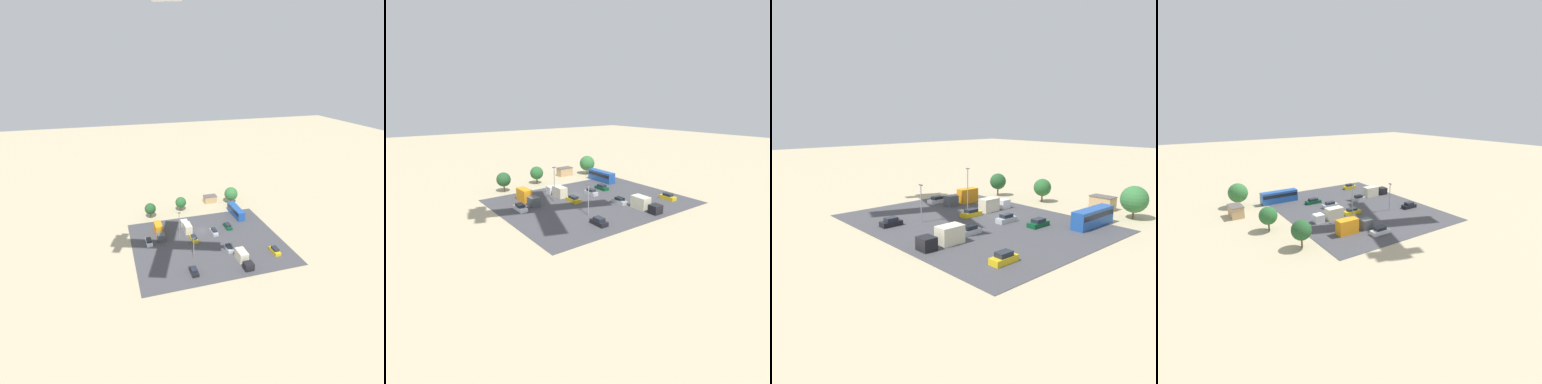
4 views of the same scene
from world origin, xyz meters
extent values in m
plane|color=tan|center=(0.00, 0.00, 0.00)|extent=(400.00, 400.00, 0.00)
cube|color=#424247|center=(0.00, 7.71, 0.04)|extent=(46.73, 36.89, 0.08)
cube|color=tan|center=(-10.58, -20.58, 1.43)|extent=(4.90, 2.96, 2.87)
cube|color=#59514C|center=(-10.58, -20.58, 2.93)|extent=(5.14, 3.20, 0.12)
cube|color=#1E4C9E|center=(-15.99, -7.17, 1.74)|extent=(2.52, 10.50, 3.32)
cube|color=black|center=(-15.99, -7.17, 2.34)|extent=(2.56, 10.08, 0.93)
cube|color=black|center=(8.54, 20.68, 0.55)|extent=(1.90, 4.01, 0.94)
cube|color=#1E232D|center=(8.54, 20.68, 1.36)|extent=(1.60, 2.24, 0.69)
cube|color=gold|center=(3.87, 4.96, 0.52)|extent=(1.84, 4.51, 0.87)
cube|color=#1E232D|center=(3.87, 4.96, 1.27)|extent=(1.55, 2.53, 0.64)
cube|color=gold|center=(-17.40, 18.23, 0.56)|extent=(1.80, 4.28, 0.96)
cube|color=#1E232D|center=(-17.40, 18.23, 1.39)|extent=(1.51, 2.40, 0.70)
cube|color=#ADB2B7|center=(-3.73, 2.79, 0.54)|extent=(1.71, 4.33, 0.93)
cube|color=#1E232D|center=(-3.73, 2.79, 1.35)|extent=(1.44, 2.42, 0.68)
cube|color=#0C4723|center=(-9.58, 0.53, 0.51)|extent=(1.90, 4.39, 0.86)
cube|color=#1E232D|center=(-9.58, 0.53, 1.26)|extent=(1.60, 2.46, 0.63)
cube|color=silver|center=(17.93, 2.93, 0.54)|extent=(1.79, 4.43, 0.93)
cube|color=#1E232D|center=(17.93, 2.93, 1.35)|extent=(1.51, 2.48, 0.68)
cube|color=#ADB2B7|center=(-4.74, 13.07, 0.53)|extent=(1.78, 4.02, 0.89)
cube|color=#1E232D|center=(-4.74, 13.07, 1.30)|extent=(1.50, 2.25, 0.66)
cube|color=#4C5156|center=(13.87, 2.04, 1.23)|extent=(2.31, 2.66, 2.30)
cube|color=orange|center=(13.87, -2.98, 1.72)|extent=(2.31, 4.72, 3.29)
cube|color=silver|center=(4.41, -5.05, 1.07)|extent=(2.32, 2.32, 1.97)
cube|color=beige|center=(4.41, -0.68, 1.49)|extent=(2.32, 4.12, 2.82)
cube|color=black|center=(-6.27, 23.26, 1.12)|extent=(2.58, 2.40, 2.09)
cube|color=beige|center=(-6.27, 18.72, 1.57)|extent=(2.58, 4.28, 2.98)
cylinder|color=brown|center=(-18.53, -17.93, 0.99)|extent=(0.36, 0.36, 1.98)
sphere|color=#337038|center=(-18.53, -17.93, 3.98)|extent=(5.31, 5.31, 5.31)
cylinder|color=brown|center=(14.67, -14.10, 1.10)|extent=(0.36, 0.36, 2.20)
sphere|color=#235128|center=(14.67, -14.10, 3.72)|extent=(4.06, 4.06, 4.06)
cylinder|color=brown|center=(2.63, -16.62, 0.99)|extent=(0.36, 0.36, 1.99)
sphere|color=#28602D|center=(2.63, -16.62, 3.52)|extent=(4.09, 4.09, 4.09)
cylinder|color=gray|center=(6.91, 15.02, 3.60)|extent=(0.20, 0.20, 7.05)
cube|color=#4C4C51|center=(6.91, 15.02, 7.31)|extent=(0.90, 0.28, 0.20)
cylinder|color=gray|center=(7.90, 2.32, 4.53)|extent=(0.20, 0.20, 8.90)
cube|color=#4C4C51|center=(7.90, 2.32, 9.16)|extent=(0.90, 0.28, 0.20)
camera|label=1|loc=(27.41, 83.33, 51.96)|focal=28.00mm
camera|label=2|loc=(46.62, 64.91, 24.48)|focal=28.00mm
camera|label=3|loc=(-50.31, 54.34, 19.77)|focal=35.00mm
camera|label=4|loc=(64.71, -35.86, 26.47)|focal=28.00mm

